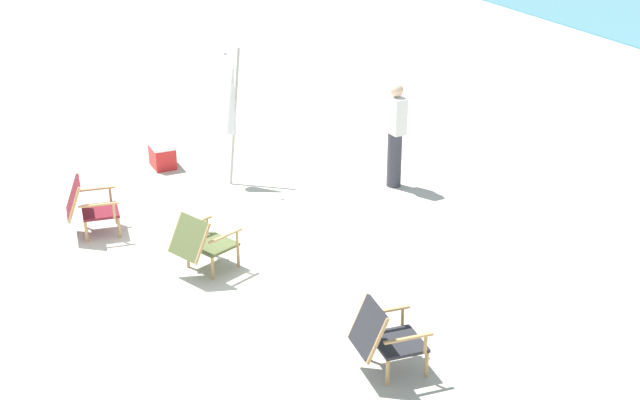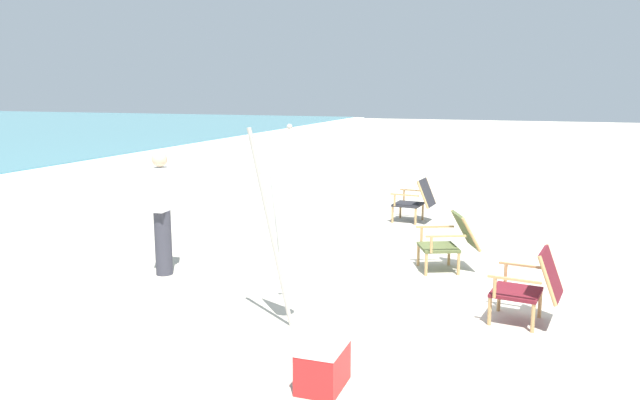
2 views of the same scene
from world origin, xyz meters
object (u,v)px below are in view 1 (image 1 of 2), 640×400
(beach_chair_front_right, at_px, (88,205))
(umbrella_furled_white, at_px, (232,97))
(beach_chair_back_right, at_px, (202,241))
(person_near_chairs, at_px, (395,134))
(cooler_box, at_px, (162,155))
(beach_chair_far_center, at_px, (385,336))

(beach_chair_front_right, relative_size, umbrella_furled_white, 0.39)
(beach_chair_back_right, bearing_deg, person_near_chairs, 112.24)
(umbrella_furled_white, distance_m, person_near_chairs, 2.53)
(umbrella_furled_white, distance_m, cooler_box, 1.80)
(beach_chair_back_right, xyz_separation_m, cooler_box, (-3.73, 0.53, -0.22))
(beach_chair_far_center, height_order, beach_chair_back_right, beach_chair_far_center)
(beach_chair_front_right, bearing_deg, beach_chair_far_center, 24.43)
(person_near_chairs, relative_size, cooler_box, 3.33)
(beach_chair_back_right, xyz_separation_m, person_near_chairs, (-1.45, 3.54, 0.42))
(beach_chair_far_center, bearing_deg, umbrella_furled_white, 176.15)
(beach_chair_front_right, height_order, beach_chair_back_right, beach_chair_front_right)
(beach_chair_far_center, distance_m, cooler_box, 6.61)
(umbrella_furled_white, xyz_separation_m, person_near_chairs, (1.21, 2.16, -0.53))
(beach_chair_back_right, height_order, cooler_box, beach_chair_back_right)
(beach_chair_front_right, relative_size, beach_chair_back_right, 0.88)
(beach_chair_far_center, relative_size, person_near_chairs, 0.49)
(beach_chair_front_right, bearing_deg, beach_chair_back_right, 32.05)
(beach_chair_far_center, height_order, umbrella_furled_white, umbrella_furled_white)
(beach_chair_front_right, xyz_separation_m, person_near_chairs, (0.24, 4.60, 0.41))
(beach_chair_far_center, distance_m, person_near_chairs, 5.01)
(beach_chair_back_right, distance_m, person_near_chairs, 3.85)
(beach_chair_far_center, relative_size, cooler_box, 1.65)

